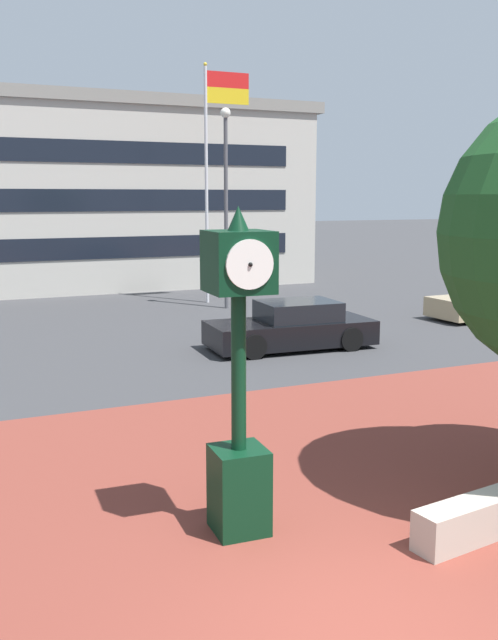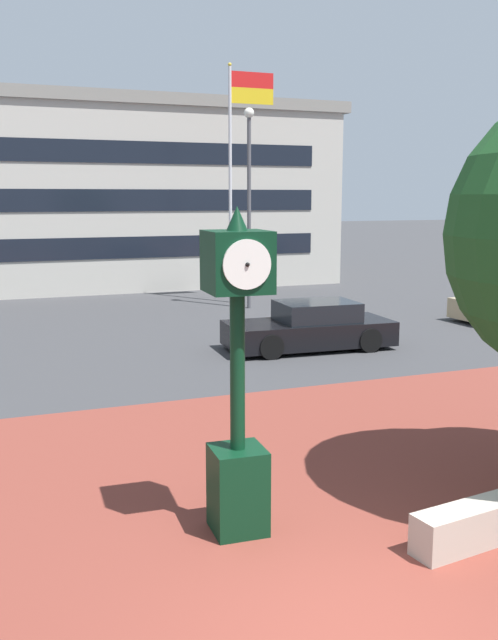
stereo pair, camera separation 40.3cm
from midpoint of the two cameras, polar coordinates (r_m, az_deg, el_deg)
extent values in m
plane|color=#38383A|center=(7.41, 8.95, -23.34)|extent=(200.00, 200.00, 0.00)
cube|color=brown|center=(8.96, 1.51, -16.93)|extent=(44.00, 12.11, 0.01)
cube|color=black|center=(8.86, -2.16, -13.51)|extent=(0.67, 0.67, 1.06)
cylinder|color=black|center=(8.38, -2.22, -4.20)|extent=(0.18, 0.18, 1.90)
cube|color=black|center=(8.16, -2.28, 4.71)|extent=(0.75, 0.75, 0.71)
cylinder|color=white|center=(8.51, -3.08, 4.92)|extent=(0.56, 0.06, 0.56)
sphere|color=black|center=(8.53, -3.12, 4.93)|extent=(0.05, 0.05, 0.05)
cylinder|color=white|center=(7.81, -1.42, 4.49)|extent=(0.56, 0.06, 0.56)
sphere|color=black|center=(7.80, -1.37, 4.47)|extent=(0.05, 0.05, 0.05)
cone|color=black|center=(8.13, -2.31, 8.19)|extent=(0.25, 0.25, 0.28)
cube|color=tan|center=(25.09, 18.21, 1.14)|extent=(4.12, 1.87, 0.64)
cube|color=black|center=(25.16, 18.61, 2.42)|extent=(1.92, 1.54, 0.56)
cylinder|color=black|center=(23.68, 17.36, 0.39)|extent=(0.65, 0.24, 0.64)
cylinder|color=black|center=(24.84, 14.84, 0.94)|extent=(0.65, 0.24, 0.64)
cylinder|color=black|center=(26.54, 18.95, 1.29)|extent=(0.65, 0.24, 0.64)
cube|color=black|center=(19.09, 2.73, -1.00)|extent=(4.55, 2.10, 0.64)
cube|color=black|center=(19.08, 3.36, 0.69)|extent=(2.14, 1.70, 0.56)
cylinder|color=black|center=(17.83, -0.25, -2.17)|extent=(0.65, 0.26, 0.64)
cylinder|color=black|center=(19.42, -2.01, -1.17)|extent=(0.65, 0.26, 0.64)
cylinder|color=black|center=(18.94, 7.59, -1.54)|extent=(0.65, 0.26, 0.64)
cylinder|color=black|center=(20.44, 5.33, -0.65)|extent=(0.65, 0.26, 0.64)
cylinder|color=silver|center=(27.22, -3.87, 10.60)|extent=(0.12, 0.12, 8.78)
sphere|color=gold|center=(27.64, -3.99, 19.85)|extent=(0.14, 0.14, 0.14)
cube|color=red|center=(27.88, -2.14, 18.75)|extent=(1.68, 0.02, 0.58)
cube|color=gold|center=(27.79, -2.13, 17.57)|extent=(1.68, 0.02, 0.58)
cylinder|color=#4C4C51|center=(25.76, -2.31, 8.46)|extent=(0.14, 0.14, 6.80)
sphere|color=white|center=(25.91, -2.37, 16.33)|extent=(0.36, 0.36, 0.36)
camera|label=1|loc=(0.20, -91.35, -0.24)|focal=39.76mm
camera|label=2|loc=(0.20, 88.65, 0.24)|focal=39.76mm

